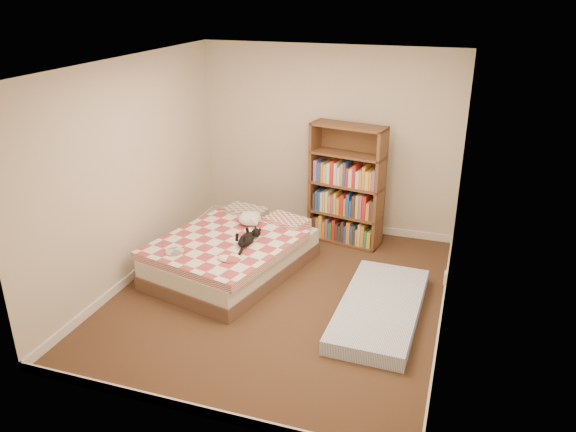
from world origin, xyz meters
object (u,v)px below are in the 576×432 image
(bed, at_px, (234,253))
(bookshelf, at_px, (346,200))
(floor_mattress, at_px, (380,309))
(white_dog, at_px, (250,219))
(black_cat, at_px, (248,238))

(bed, bearing_deg, bookshelf, 63.04)
(floor_mattress, relative_size, white_dog, 5.49)
(bed, distance_m, floor_mattress, 1.90)
(bed, height_order, bookshelf, bookshelf)
(bookshelf, xyz_separation_m, floor_mattress, (0.76, -1.69, -0.50))
(black_cat, distance_m, white_dog, 0.54)
(floor_mattress, bearing_deg, bookshelf, 115.83)
(floor_mattress, relative_size, black_cat, 2.95)
(bed, distance_m, black_cat, 0.40)
(bookshelf, bearing_deg, white_dog, -128.59)
(bookshelf, height_order, black_cat, bookshelf)
(black_cat, bearing_deg, floor_mattress, 2.49)
(bed, height_order, white_dog, white_dog)
(white_dog, bearing_deg, bookshelf, 39.39)
(bookshelf, height_order, floor_mattress, bookshelf)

